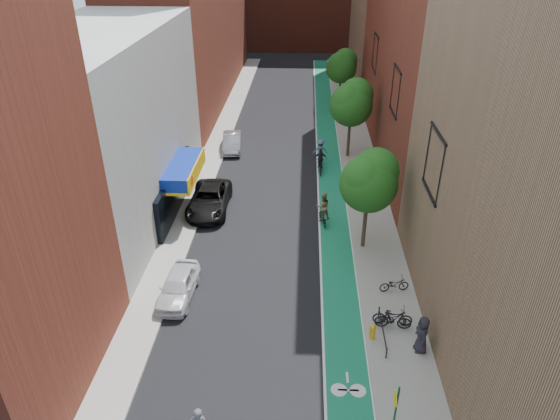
# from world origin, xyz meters

# --- Properties ---
(ground) EXTENTS (160.00, 160.00, 0.00)m
(ground) POSITION_xyz_m (0.00, 0.00, 0.00)
(ground) COLOR black
(ground) RESTS_ON ground
(bike_lane) EXTENTS (2.00, 68.00, 0.01)m
(bike_lane) POSITION_xyz_m (4.00, 26.00, 0.01)
(bike_lane) COLOR #147549
(bike_lane) RESTS_ON ground
(sidewalk_left) EXTENTS (2.00, 68.00, 0.15)m
(sidewalk_left) POSITION_xyz_m (-6.00, 26.00, 0.07)
(sidewalk_left) COLOR gray
(sidewalk_left) RESTS_ON ground
(sidewalk_right) EXTENTS (3.00, 68.00, 0.15)m
(sidewalk_right) POSITION_xyz_m (6.50, 26.00, 0.07)
(sidewalk_right) COLOR gray
(sidewalk_right) RESTS_ON ground
(building_left_white) EXTENTS (8.00, 20.00, 12.00)m
(building_left_white) POSITION_xyz_m (-11.00, 14.00, 6.00)
(building_left_white) COLOR silver
(building_left_white) RESTS_ON ground
(building_right_mid_red) EXTENTS (8.00, 28.00, 22.00)m
(building_right_mid_red) POSITION_xyz_m (12.00, 26.00, 11.00)
(building_right_mid_red) COLOR maroon
(building_right_mid_red) RESTS_ON ground
(building_right_far_tan) EXTENTS (8.00, 20.00, 18.00)m
(building_right_far_tan) POSITION_xyz_m (12.00, 50.00, 9.00)
(building_right_far_tan) COLOR #8C6B4C
(building_right_far_tan) RESTS_ON ground
(tree_near) EXTENTS (3.40, 3.36, 6.42)m
(tree_near) POSITION_xyz_m (5.65, 10.02, 4.66)
(tree_near) COLOR #332619
(tree_near) RESTS_ON ground
(tree_mid) EXTENTS (3.55, 3.53, 6.74)m
(tree_mid) POSITION_xyz_m (5.65, 24.02, 4.89)
(tree_mid) COLOR #332619
(tree_mid) RESTS_ON ground
(tree_far) EXTENTS (3.30, 3.25, 6.21)m
(tree_far) POSITION_xyz_m (5.65, 38.02, 4.50)
(tree_far) COLOR #332619
(tree_far) RESTS_ON ground
(sign_pole) EXTENTS (0.13, 0.71, 3.00)m
(sign_pole) POSITION_xyz_m (5.38, -3.50, 1.84)
(sign_pole) COLOR #194C26
(sign_pole) RESTS_ON sidewalk_right
(parked_car_white) EXTENTS (1.85, 4.22, 1.41)m
(parked_car_white) POSITION_xyz_m (-4.60, 4.79, 0.71)
(parked_car_white) COLOR silver
(parked_car_white) RESTS_ON ground
(parked_car_black) EXTENTS (2.70, 5.71, 1.58)m
(parked_car_black) POSITION_xyz_m (-4.60, 14.27, 0.79)
(parked_car_black) COLOR black
(parked_car_black) RESTS_ON ground
(parked_car_silver) EXTENTS (1.98, 4.55, 1.46)m
(parked_car_silver) POSITION_xyz_m (-4.49, 25.13, 0.73)
(parked_car_silver) COLOR gray
(parked_car_silver) RESTS_ON ground
(cyclist_lane_near) EXTENTS (1.07, 1.75, 2.24)m
(cyclist_lane_near) POSITION_xyz_m (3.20, 12.78, 0.98)
(cyclist_lane_near) COLOR black
(cyclist_lane_near) RESTS_ON ground
(cyclist_lane_mid) EXTENTS (0.99, 1.86, 2.04)m
(cyclist_lane_mid) POSITION_xyz_m (3.20, 20.76, 0.75)
(cyclist_lane_mid) COLOR black
(cyclist_lane_mid) RESTS_ON ground
(cyclist_lane_far) EXTENTS (1.22, 1.58, 2.22)m
(cyclist_lane_far) POSITION_xyz_m (3.20, 22.27, 1.05)
(cyclist_lane_far) COLOR black
(cyclist_lane_far) RESTS_ON ground
(parked_bike_near) EXTENTS (1.96, 0.81, 1.01)m
(parked_bike_near) POSITION_xyz_m (6.38, 3.04, 0.65)
(parked_bike_near) COLOR black
(parked_bike_near) RESTS_ON sidewalk_right
(parked_bike_mid) EXTENTS (1.82, 0.66, 1.07)m
(parked_bike_mid) POSITION_xyz_m (6.36, 2.79, 0.68)
(parked_bike_mid) COLOR black
(parked_bike_mid) RESTS_ON sidewalk_right
(parked_bike_far) EXTENTS (1.68, 0.84, 0.84)m
(parked_bike_far) POSITION_xyz_m (6.85, 5.69, 0.57)
(parked_bike_far) COLOR black
(parked_bike_far) RESTS_ON sidewalk_right
(pedestrian) EXTENTS (0.65, 0.96, 1.91)m
(pedestrian) POSITION_xyz_m (7.41, 1.37, 1.10)
(pedestrian) COLOR black
(pedestrian) RESTS_ON sidewalk_right
(fire_hydrant) EXTENTS (0.29, 0.29, 0.82)m
(fire_hydrant) POSITION_xyz_m (5.30, 2.03, 0.59)
(fire_hydrant) COLOR gold
(fire_hydrant) RESTS_ON sidewalk_right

